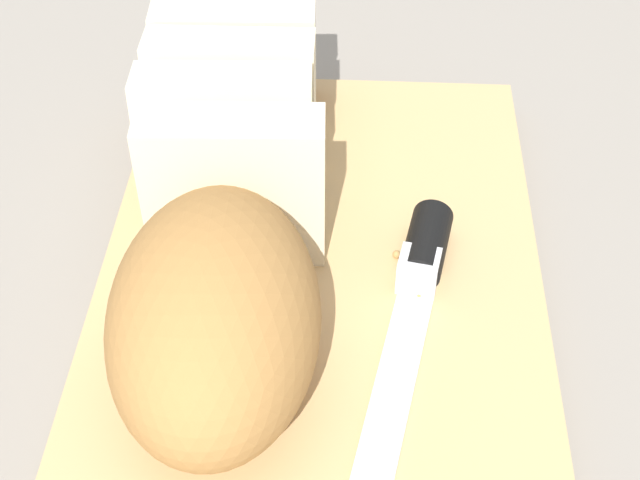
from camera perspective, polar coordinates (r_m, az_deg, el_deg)
name	(u,v)px	position (r m, az deg, el deg)	size (l,w,h in m)	color
ground_plane	(320,306)	(0.54, 0.00, -4.06)	(3.00, 3.00, 0.00)	gray
cutting_board	(320,293)	(0.53, 0.00, -3.24)	(0.39, 0.25, 0.02)	tan
bread_loaf	(225,205)	(0.50, -5.79, 2.14)	(0.34, 0.13, 0.09)	#A8753D
bread_knife	(414,296)	(0.50, 5.77, -3.39)	(0.26, 0.07, 0.02)	silver
crumb_near_knife	(419,297)	(0.51, 6.02, -3.49)	(0.00, 0.00, 0.00)	tan
crumb_near_loaf	(397,254)	(0.53, 4.69, -0.88)	(0.00, 0.00, 0.00)	tan
crumb_stray_left	(406,299)	(0.51, 5.27, -3.59)	(0.00, 0.00, 0.00)	tan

